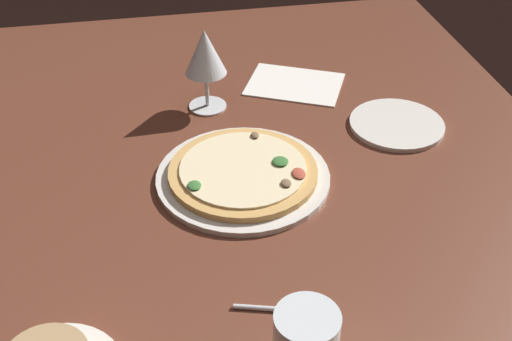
{
  "coord_description": "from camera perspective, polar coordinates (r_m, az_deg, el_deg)",
  "views": [
    {
      "loc": [
        -84.29,
        18.42,
        72.21
      ],
      "look_at": [
        1.86,
        1.88,
        7.0
      ],
      "focal_mm": 46.34,
      "sensor_mm": 36.0,
      "label": 1
    }
  ],
  "objects": [
    {
      "name": "spoon",
      "position": [
        0.91,
        3.21,
        -11.9
      ],
      "size": [
        5.22,
        11.06,
        1.0
      ],
      "color": "silver",
      "rests_on": "dining_table"
    },
    {
      "name": "side_plate",
      "position": [
        1.29,
        12.05,
        3.91
      ],
      "size": [
        17.93,
        17.93,
        0.9
      ],
      "primitive_type": "cylinder",
      "color": "silver",
      "rests_on": "dining_table"
    },
    {
      "name": "paper_menu",
      "position": [
        1.4,
        3.36,
        7.44
      ],
      "size": [
        21.09,
        23.42,
        0.3
      ],
      "primitive_type": "cube",
      "rotation": [
        0.0,
        0.0,
        -0.45
      ],
      "color": "white",
      "rests_on": "dining_table"
    },
    {
      "name": "dining_table",
      "position": [
        1.11,
        1.13,
        -2.52
      ],
      "size": [
        150.0,
        110.0,
        4.0
      ],
      "primitive_type": "cube",
      "color": "brown",
      "rests_on": "ground"
    },
    {
      "name": "wine_glass_far",
      "position": [
        1.27,
        -4.41,
        9.92
      ],
      "size": [
        8.04,
        8.04,
        16.51
      ],
      "color": "silver",
      "rests_on": "dining_table"
    },
    {
      "name": "pizza_main",
      "position": [
        1.12,
        -1.11,
        -0.31
      ],
      "size": [
        29.53,
        29.53,
        3.16
      ],
      "color": "silver",
      "rests_on": "dining_table"
    }
  ]
}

